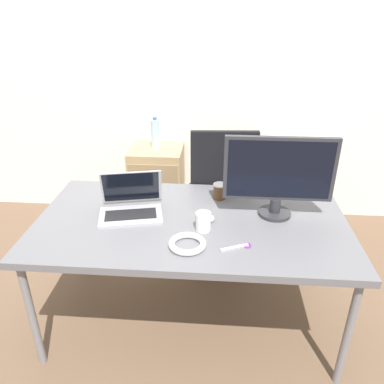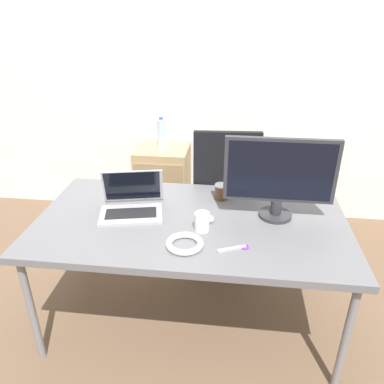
# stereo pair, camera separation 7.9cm
# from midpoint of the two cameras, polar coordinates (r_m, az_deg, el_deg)

# --- Properties ---
(ground_plane) EXTENTS (14.00, 14.00, 0.00)m
(ground_plane) POSITION_cam_midpoint_polar(r_m,az_deg,el_deg) (2.54, 0.81, -18.38)
(ground_plane) COLOR brown
(wall_back) EXTENTS (10.00, 0.05, 2.60)m
(wall_back) POSITION_cam_midpoint_polar(r_m,az_deg,el_deg) (3.28, 3.77, 17.80)
(wall_back) COLOR white
(wall_back) RESTS_ON ground_plane
(desk) EXTENTS (1.73, 0.92, 0.72)m
(desk) POSITION_cam_midpoint_polar(r_m,az_deg,el_deg) (2.12, 0.92, -5.25)
(desk) COLOR slate
(desk) RESTS_ON ground_plane
(office_chair) EXTENTS (0.56, 0.57, 1.08)m
(office_chair) POSITION_cam_midpoint_polar(r_m,az_deg,el_deg) (2.85, 5.64, -2.74)
(office_chair) COLOR #232326
(office_chair) RESTS_ON ground_plane
(cabinet_left) EXTENTS (0.45, 0.41, 0.70)m
(cabinet_left) POSITION_cam_midpoint_polar(r_m,az_deg,el_deg) (3.37, -3.71, 1.11)
(cabinet_left) COLOR tan
(cabinet_left) RESTS_ON ground_plane
(cabinet_right) EXTENTS (0.45, 0.41, 0.70)m
(cabinet_right) POSITION_cam_midpoint_polar(r_m,az_deg,el_deg) (3.38, 16.23, 0.06)
(cabinet_right) COLOR tan
(cabinet_right) RESTS_ON ground_plane
(water_bottle) EXTENTS (0.08, 0.08, 0.27)m
(water_bottle) POSITION_cam_midpoint_polar(r_m,az_deg,el_deg) (3.20, -3.95, 8.85)
(water_bottle) COLOR silver
(water_bottle) RESTS_ON cabinet_left
(laptop_center) EXTENTS (0.39, 0.35, 0.23)m
(laptop_center) POSITION_cam_midpoint_polar(r_m,az_deg,el_deg) (2.17, -8.14, -1.90)
(laptop_center) COLOR #ADADB2
(laptop_center) RESTS_ON desk
(monitor) EXTENTS (0.60, 0.18, 0.46)m
(monitor) POSITION_cam_midpoint_polar(r_m,az_deg,el_deg) (2.08, 14.26, 2.37)
(monitor) COLOR #2D2D33
(monitor) RESTS_ON desk
(mouse) EXTENTS (0.04, 0.06, 0.03)m
(mouse) POSITION_cam_midpoint_polar(r_m,az_deg,el_deg) (2.07, 3.93, -4.13)
(mouse) COLOR silver
(mouse) RESTS_ON desk
(coffee_cup_white) EXTENTS (0.08, 0.08, 0.10)m
(coffee_cup_white) POSITION_cam_midpoint_polar(r_m,az_deg,el_deg) (1.98, 2.68, -4.57)
(coffee_cup_white) COLOR white
(coffee_cup_white) RESTS_ON desk
(coffee_cup_brown) EXTENTS (0.08, 0.08, 0.10)m
(coffee_cup_brown) POSITION_cam_midpoint_polar(r_m,az_deg,el_deg) (2.31, 5.45, 0.05)
(coffee_cup_brown) COLOR brown
(coffee_cup_brown) RESTS_ON desk
(cable_coil) EXTENTS (0.19, 0.19, 0.03)m
(cable_coil) POSITION_cam_midpoint_polar(r_m,az_deg,el_deg) (1.87, 0.23, -7.88)
(cable_coil) COLOR white
(cable_coil) RESTS_ON desk
(scissors) EXTENTS (0.16, 0.09, 0.01)m
(scissors) POSITION_cam_midpoint_polar(r_m,az_deg,el_deg) (1.87, 7.97, -8.45)
(scissors) COLOR #B2B2B7
(scissors) RESTS_ON desk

